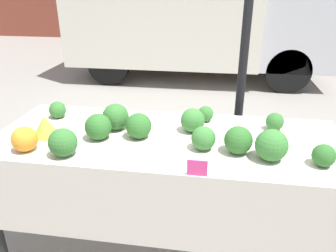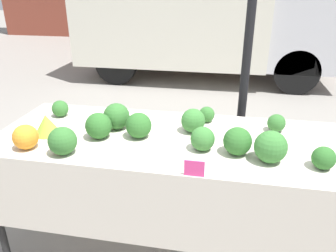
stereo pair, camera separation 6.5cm
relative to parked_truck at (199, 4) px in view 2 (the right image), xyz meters
The scene contains 19 objects.
ground_plane 5.21m from the parked_truck, 86.50° to the right, with size 40.00×40.00×0.00m, color gray.
tent_pole 4.37m from the parked_truck, 79.42° to the right, with size 0.07×0.07×2.55m.
parked_truck is the anchor object (origin of this frame).
market_table 5.12m from the parked_truck, 86.55° to the right, with size 2.32×0.92×0.90m.
orange_cauliflower 5.36m from the parked_truck, 95.64° to the right, with size 0.15×0.15×0.15m.
romanesco_head 5.14m from the parked_truck, 95.67° to the right, with size 0.17×0.17×0.14m.
broccoli_head_0 5.22m from the parked_truck, 81.68° to the right, with size 0.17×0.17×0.17m.
broccoli_head_1 4.90m from the parked_truck, 77.92° to the right, with size 0.12×0.12×0.12m.
broccoli_head_2 5.11m from the parked_truck, 91.57° to the right, with size 0.17×0.17×0.17m.
broccoli_head_3 5.39m from the parked_truck, 76.88° to the right, with size 0.13×0.13×0.13m.
broccoli_head_4 4.84m from the parked_truck, 96.83° to the right, with size 0.13×0.13×0.13m.
broccoli_head_5 4.74m from the parked_truck, 83.46° to the right, with size 0.12×0.12×0.12m.
broccoli_head_6 5.18m from the parked_truck, 83.93° to the right, with size 0.15×0.15×0.15m.
broccoli_head_7 5.31m from the parked_truck, 79.80° to the right, with size 0.19×0.19×0.19m.
broccoli_head_8 5.05m from the parked_truck, 88.68° to the right, with size 0.17×0.17×0.17m.
broccoli_head_9 4.92m from the parked_truck, 84.64° to the right, with size 0.17×0.17×0.17m.
broccoli_head_10 4.94m from the parked_truck, 90.85° to the right, with size 0.18×0.18×0.18m.
broccoli_head_11 5.36m from the parked_truck, 92.86° to the right, with size 0.17×0.17×0.17m.
price_sign 5.49m from the parked_truck, 84.43° to the right, with size 0.11×0.01×0.09m.
Camera 2 is at (0.36, -1.93, 1.85)m, focal length 35.00 mm.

